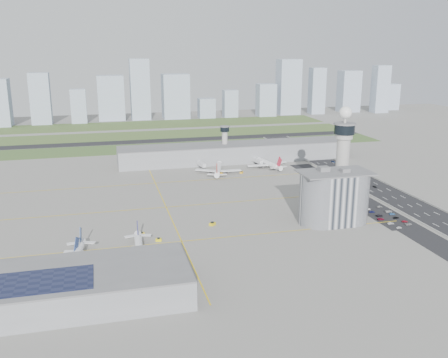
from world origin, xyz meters
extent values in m
plane|color=gray|center=(0.00, 0.00, 0.00)|extent=(1000.00, 1000.00, 0.00)
cube|color=#3A5428|center=(-20.00, 225.00, 0.04)|extent=(480.00, 50.00, 0.08)
cube|color=#425C2B|center=(-20.00, 300.00, 0.04)|extent=(480.00, 60.00, 0.08)
cube|color=#3E5B2B|center=(-20.00, 380.00, 0.04)|extent=(480.00, 70.00, 0.08)
cube|color=black|center=(-20.00, 262.00, 0.06)|extent=(480.00, 22.00, 0.10)
cube|color=black|center=(115.00, 0.00, 0.05)|extent=(28.00, 500.00, 0.10)
cube|color=#9E9E99|center=(101.00, 0.00, 0.60)|extent=(0.60, 500.00, 1.20)
cube|color=#9E9E99|center=(129.00, 0.00, 0.60)|extent=(0.60, 500.00, 1.20)
cube|color=black|center=(90.00, -10.00, 0.04)|extent=(18.00, 260.00, 0.08)
cube|color=black|center=(88.00, -22.00, 0.05)|extent=(20.00, 44.00, 0.10)
cube|color=yellow|center=(-40.00, -30.00, 0.01)|extent=(260.00, 0.60, 0.01)
cube|color=yellow|center=(-40.00, 30.00, 0.01)|extent=(260.00, 0.60, 0.01)
cube|color=yellow|center=(-40.00, 90.00, 0.01)|extent=(260.00, 0.60, 0.01)
cube|color=yellow|center=(-40.00, 30.00, 0.01)|extent=(0.60, 260.00, 0.01)
cylinder|color=#ADAAA5|center=(72.00, 8.00, 24.00)|extent=(8.40, 8.40, 48.00)
cylinder|color=#ADAAA5|center=(72.00, 8.00, 46.00)|extent=(11.00, 11.00, 4.00)
cylinder|color=black|center=(72.00, 8.00, 50.00)|extent=(13.00, 13.00, 6.00)
cylinder|color=slate|center=(72.00, 8.00, 53.50)|extent=(14.00, 14.00, 1.00)
cylinder|color=#ADAAA5|center=(72.00, 8.00, 56.00)|extent=(1.60, 1.60, 5.00)
sphere|color=white|center=(72.00, 8.00, 60.50)|extent=(8.00, 8.00, 8.00)
cylinder|color=#ADAAA5|center=(30.00, 150.00, 14.00)|extent=(5.00, 5.00, 28.00)
cylinder|color=black|center=(30.00, 150.00, 29.00)|extent=(8.00, 8.00, 4.00)
cylinder|color=slate|center=(30.00, 150.00, 31.50)|extent=(8.60, 8.60, 0.80)
cube|color=#B2B2B7|center=(52.00, -22.00, 15.00)|extent=(18.00, 24.00, 30.00)
cylinder|color=#B2B2B7|center=(43.00, -22.00, 15.00)|extent=(24.00, 24.00, 30.00)
cylinder|color=#B2B2B7|center=(61.00, -22.00, 15.00)|extent=(24.00, 24.00, 30.00)
cube|color=slate|center=(52.00, -22.00, 30.40)|extent=(42.00, 24.00, 0.80)
cube|color=slate|center=(46.00, -19.00, 32.00)|extent=(6.00, 5.00, 3.00)
cube|color=slate|center=(57.00, -24.00, 31.70)|extent=(5.00, 4.00, 2.40)
cube|color=gray|center=(40.00, 148.00, 7.50)|extent=(210.00, 32.00, 15.00)
cube|color=slate|center=(40.00, 148.00, 15.40)|extent=(210.00, 32.00, 0.80)
cube|color=gray|center=(-88.00, -82.00, 6.00)|extent=(84.00, 42.00, 12.00)
cube|color=slate|center=(-88.00, -82.00, 12.40)|extent=(84.00, 42.00, 0.80)
cube|color=black|center=(-105.00, -88.00, 12.90)|extent=(40.00, 22.00, 0.20)
imported|color=white|center=(84.14, -41.34, 0.57)|extent=(3.39, 1.48, 1.14)
imported|color=gray|center=(83.31, -34.03, 0.62)|extent=(3.80, 1.38, 1.25)
imported|color=maroon|center=(81.83, -25.85, 0.58)|extent=(4.35, 2.38, 1.16)
imported|color=black|center=(84.12, -20.20, 0.65)|extent=(4.68, 2.40, 1.30)
imported|color=navy|center=(83.62, -12.55, 0.62)|extent=(3.71, 1.67, 1.24)
imported|color=silver|center=(83.95, -7.06, 0.58)|extent=(3.57, 1.44, 1.15)
imported|color=#9C9C9C|center=(92.67, -37.82, 0.61)|extent=(4.65, 2.67, 1.22)
imported|color=maroon|center=(93.36, -33.04, 0.54)|extent=(3.87, 1.86, 1.09)
imported|color=black|center=(92.00, -25.99, 0.62)|extent=(3.83, 1.94, 1.25)
imported|color=navy|center=(93.61, -19.40, 0.58)|extent=(3.56, 1.30, 1.16)
imported|color=silver|center=(94.18, -14.45, 0.66)|extent=(4.83, 2.38, 1.32)
imported|color=#989898|center=(93.67, -4.73, 0.56)|extent=(3.88, 1.62, 1.12)
imported|color=black|center=(115.56, 38.07, 0.64)|extent=(1.43, 3.92, 1.28)
imported|color=navy|center=(122.83, 120.49, 0.58)|extent=(2.62, 4.46, 1.16)
imported|color=slate|center=(109.06, 178.62, 0.58)|extent=(1.52, 3.46, 1.16)
cube|color=#9EADC1|center=(-150.11, 419.66, 33.44)|extent=(25.49, 20.39, 66.89)
cube|color=#9EADC1|center=(-102.68, 417.90, 22.60)|extent=(20.04, 16.03, 45.20)
cube|color=#9EADC1|center=(-59.44, 436.89, 30.61)|extent=(35.76, 28.61, 61.22)
cube|color=#9EADC1|center=(-19.42, 431.56, 41.69)|extent=(26.33, 21.06, 83.39)
cube|color=#9EADC1|center=(30.27, 432.32, 31.06)|extent=(36.96, 29.57, 62.11)
cube|color=#9EADC1|center=(73.27, 423.68, 13.87)|extent=(23.01, 18.41, 27.75)
cube|color=#9EADC1|center=(108.28, 423.34, 19.48)|extent=(20.22, 16.18, 38.97)
cube|color=#9EADC1|center=(162.17, 421.29, 23.44)|extent=(26.14, 20.92, 46.89)
cube|color=#9EADC1|center=(201.27, 433.27, 40.60)|extent=(32.26, 25.81, 81.20)
cube|color=#9EADC1|center=(244.74, 426.38, 34.37)|extent=(21.59, 17.28, 68.75)
cube|color=#9EADC1|center=(302.83, 435.54, 31.70)|extent=(30.25, 24.20, 63.40)
cube|color=#9EADC1|center=(345.49, 415.96, 35.78)|extent=(23.04, 18.43, 71.56)
cube|color=#9EADC1|center=(382.05, 443.29, 20.53)|extent=(22.64, 18.11, 41.06)
camera|label=1|loc=(-79.47, -276.56, 101.74)|focal=40.00mm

